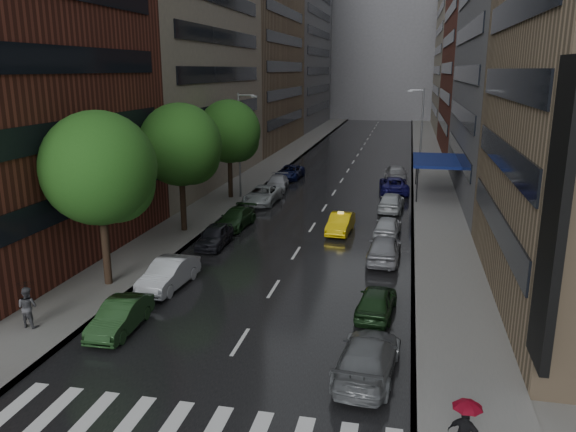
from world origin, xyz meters
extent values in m
plane|color=gray|center=(0.00, 0.00, 0.00)|extent=(220.00, 220.00, 0.00)
cube|color=black|center=(0.00, 50.00, 0.01)|extent=(14.00, 140.00, 0.01)
cube|color=gray|center=(-9.00, 50.00, 0.07)|extent=(4.00, 140.00, 0.15)
cube|color=gray|center=(9.00, 50.00, 0.07)|extent=(4.00, 140.00, 0.15)
cube|color=silver|center=(-6.10, -2.00, 0.01)|extent=(0.55, 2.80, 0.01)
cube|color=silver|center=(-4.70, -2.00, 0.01)|extent=(0.55, 2.80, 0.01)
cube|color=silver|center=(-3.30, -2.00, 0.01)|extent=(0.55, 2.80, 0.01)
cube|color=silver|center=(-1.90, -2.00, 0.01)|extent=(0.55, 2.80, 0.01)
cube|color=silver|center=(-0.50, -2.00, 0.01)|extent=(0.55, 2.80, 0.01)
cube|color=silver|center=(0.90, -2.00, 0.01)|extent=(0.55, 2.80, 0.01)
cube|color=maroon|center=(-15.00, 12.00, 13.00)|extent=(8.00, 20.00, 26.00)
cube|color=gray|center=(-15.00, 36.00, 17.00)|extent=(8.00, 28.00, 34.00)
cube|color=#937A5B|center=(-15.00, 64.00, 11.00)|extent=(8.00, 28.00, 22.00)
cube|color=slate|center=(-15.00, 94.00, 19.00)|extent=(8.00, 32.00, 38.00)
cube|color=slate|center=(15.00, 36.00, 12.00)|extent=(8.00, 28.00, 24.00)
cube|color=maroon|center=(15.00, 64.00, 18.00)|extent=(8.00, 28.00, 36.00)
cube|color=gray|center=(15.00, 94.00, 14.00)|extent=(8.00, 32.00, 28.00)
cube|color=black|center=(11.10, 2.00, 6.50)|extent=(0.30, 2.20, 10.00)
cube|color=slate|center=(0.00, 118.00, 16.00)|extent=(40.00, 14.00, 32.00)
cylinder|color=#382619|center=(-8.60, 8.61, 2.51)|extent=(0.40, 0.40, 5.03)
sphere|color=#1E5116|center=(-8.60, 8.61, 6.29)|extent=(5.75, 5.75, 5.75)
cylinder|color=#382619|center=(-8.60, 18.99, 2.46)|extent=(0.40, 0.40, 4.91)
sphere|color=#1E5116|center=(-8.60, 18.99, 6.14)|extent=(5.61, 5.61, 5.61)
cylinder|color=#382619|center=(-8.60, 29.68, 2.36)|extent=(0.40, 0.40, 4.73)
sphere|color=#1E5116|center=(-8.60, 29.68, 5.91)|extent=(5.40, 5.40, 5.40)
imported|color=yellow|center=(2.15, 21.08, 0.68)|extent=(1.70, 4.22, 1.36)
imported|color=#1C3D1B|center=(-5.40, 3.94, 0.67)|extent=(1.55, 4.14, 1.35)
imported|color=#B7BBC2|center=(-5.40, 9.08, 0.75)|extent=(1.92, 4.65, 1.50)
imported|color=black|center=(-5.40, 16.28, 0.70)|extent=(1.76, 4.17, 1.41)
imported|color=black|center=(-5.40, 20.95, 0.67)|extent=(2.20, 4.73, 1.34)
imported|color=#ABB2B5|center=(-5.40, 28.51, 0.73)|extent=(2.54, 5.31, 1.46)
imported|color=#A1A3AA|center=(-5.40, 34.00, 0.68)|extent=(2.37, 4.86, 1.36)
imported|color=#0D143D|center=(-5.40, 39.85, 0.69)|extent=(2.52, 5.08, 1.38)
imported|color=slate|center=(5.40, 2.45, 0.74)|extent=(2.51, 5.26, 1.48)
imported|color=black|center=(5.40, 7.86, 0.69)|extent=(1.96, 4.17, 1.38)
imported|color=gray|center=(5.40, 15.64, 0.80)|extent=(2.04, 4.75, 1.60)
imported|color=#A8ACB1|center=(5.40, 20.99, 0.70)|extent=(1.98, 4.21, 1.39)
imported|color=#A7ADB1|center=(5.40, 28.06, 0.78)|extent=(2.22, 4.74, 1.57)
imported|color=#120F4A|center=(5.40, 35.08, 0.76)|extent=(2.96, 5.68, 1.53)
imported|color=gray|center=(5.40, 41.31, 0.76)|extent=(2.63, 5.44, 1.53)
imported|color=#46464A|center=(-9.37, 3.20, 1.07)|extent=(0.94, 0.76, 1.83)
imported|color=black|center=(-9.37, 3.20, 1.80)|extent=(0.96, 0.98, 0.88)
imported|color=#A30C25|center=(8.45, -1.97, 1.80)|extent=(0.82, 0.82, 0.72)
cylinder|color=gray|center=(-7.80, 30.00, 4.65)|extent=(0.18, 0.18, 9.00)
cube|color=gray|center=(-6.40, 30.00, 8.85)|extent=(0.50, 0.22, 0.16)
cylinder|color=gray|center=(7.80, 45.00, 4.65)|extent=(0.18, 0.18, 9.00)
cube|color=gray|center=(6.40, 45.00, 8.85)|extent=(0.50, 0.22, 0.16)
cube|color=navy|center=(9.00, 35.00, 3.15)|extent=(4.00, 8.00, 0.25)
cylinder|color=black|center=(7.40, 31.20, 1.65)|extent=(0.12, 0.12, 3.00)
cylinder|color=black|center=(7.40, 38.80, 1.65)|extent=(0.12, 0.12, 3.00)
camera|label=1|loc=(6.43, -16.50, 11.07)|focal=35.00mm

